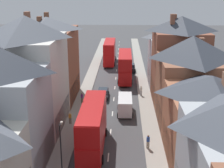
{
  "coord_description": "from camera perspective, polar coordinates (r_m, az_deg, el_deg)",
  "views": [
    {
      "loc": [
        1.55,
        -17.57,
        17.68
      ],
      "look_at": [
        -0.48,
        34.77,
        1.08
      ],
      "focal_mm": 50.0,
      "sensor_mm": 36.0,
      "label": 1
    }
  ],
  "objects": [
    {
      "name": "pedestrian_mid_left",
      "position": [
        35.72,
        6.62,
        -10.32
      ],
      "size": [
        0.36,
        0.22,
        1.61
      ],
      "color": "brown",
      "rests_on": "pavement_right"
    },
    {
      "name": "double_decker_bus_mid_street",
      "position": [
        60.39,
        2.39,
        3.32
      ],
      "size": [
        2.74,
        10.8,
        5.3
      ],
      "color": "red",
      "rests_on": "ground"
    },
    {
      "name": "pedestrian_far_right",
      "position": [
        51.95,
        5.33,
        -1.18
      ],
      "size": [
        0.36,
        0.22,
        1.61
      ],
      "color": "gray",
      "rests_on": "pavement_right"
    },
    {
      "name": "pedestrian_mid_right",
      "position": [
        41.76,
        -7.68,
        -6.07
      ],
      "size": [
        0.36,
        0.22,
        1.61
      ],
      "color": "brown",
      "rests_on": "pavement_left"
    },
    {
      "name": "centre_line_dashes",
      "position": [
        56.43,
        0.54,
        -0.67
      ],
      "size": [
        0.14,
        97.8,
        0.01
      ],
      "color": "silver",
      "rests_on": "ground"
    },
    {
      "name": "car_mid_black",
      "position": [
        51.05,
        -1.66,
        -1.71
      ],
      "size": [
        1.9,
        4.58,
        1.61
      ],
      "color": "black",
      "rests_on": "ground"
    },
    {
      "name": "terrace_row_left",
      "position": [
        33.79,
        -18.27,
        -2.85
      ],
      "size": [
        8.0,
        47.47,
        14.55
      ],
      "color": "beige",
      "rests_on": "ground"
    },
    {
      "name": "pavement_left",
      "position": [
        58.67,
        -4.39,
        0.07
      ],
      "size": [
        2.2,
        104.0,
        0.14
      ],
      "primitive_type": "cube",
      "color": "gray",
      "rests_on": "ground"
    },
    {
      "name": "double_decker_bus_far_approaching",
      "position": [
        34.76,
        -3.57,
        -7.77
      ],
      "size": [
        2.74,
        10.8,
        5.3
      ],
      "color": "#B70F0F",
      "rests_on": "ground"
    },
    {
      "name": "street_lamp",
      "position": [
        30.23,
        -9.29,
        -11.19
      ],
      "size": [
        0.2,
        1.12,
        5.5
      ],
      "color": "black",
      "rests_on": "ground"
    },
    {
      "name": "double_decker_bus_lead",
      "position": [
        73.55,
        -0.44,
        5.93
      ],
      "size": [
        2.74,
        10.8,
        5.3
      ],
      "color": "red",
      "rests_on": "ground"
    },
    {
      "name": "pavement_right",
      "position": [
        58.4,
        5.6,
        -0.05
      ],
      "size": [
        2.2,
        104.0,
        0.14
      ],
      "primitive_type": "cube",
      "color": "gray",
      "rests_on": "ground"
    },
    {
      "name": "car_near_blue",
      "position": [
        67.07,
        3.48,
        3.02
      ],
      "size": [
        1.9,
        3.96,
        1.71
      ],
      "color": "black",
      "rests_on": "ground"
    },
    {
      "name": "pedestrian_far_left",
      "position": [
        48.82,
        -5.52,
        -2.43
      ],
      "size": [
        0.36,
        0.22,
        1.61
      ],
      "color": "brown",
      "rests_on": "pavement_left"
    },
    {
      "name": "terrace_row_right",
      "position": [
        36.11,
        15.94,
        -2.59
      ],
      "size": [
        8.0,
        53.45,
        13.69
      ],
      "color": "brown",
      "rests_on": "ground"
    },
    {
      "name": "delivery_van",
      "position": [
        44.94,
        2.4,
        -3.75
      ],
      "size": [
        2.2,
        5.2,
        2.41
      ],
      "color": "white",
      "rests_on": "ground"
    }
  ]
}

